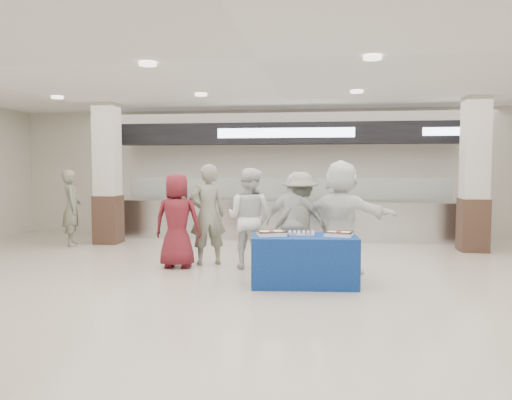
# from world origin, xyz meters

# --- Properties ---
(ground) EXTENTS (14.00, 14.00, 0.00)m
(ground) POSITION_xyz_m (0.00, 0.00, 0.00)
(ground) COLOR beige
(ground) RESTS_ON ground
(serving_line) EXTENTS (8.70, 0.85, 2.80)m
(serving_line) POSITION_xyz_m (0.00, 5.40, 1.16)
(serving_line) COLOR silver
(serving_line) RESTS_ON ground
(column_left) EXTENTS (0.55, 0.55, 3.20)m
(column_left) POSITION_xyz_m (-4.00, 4.20, 1.53)
(column_left) COLOR #372219
(column_left) RESTS_ON ground
(column_right) EXTENTS (0.55, 0.55, 3.20)m
(column_right) POSITION_xyz_m (4.00, 4.20, 1.53)
(column_right) COLOR #372219
(column_right) RESTS_ON ground
(display_table) EXTENTS (1.61, 0.91, 0.75)m
(display_table) POSITION_xyz_m (0.62, 0.74, 0.38)
(display_table) COLOR navy
(display_table) RESTS_ON ground
(sheet_cake_left) EXTENTS (0.48, 0.42, 0.09)m
(sheet_cake_left) POSITION_xyz_m (0.13, 0.69, 0.79)
(sheet_cake_left) COLOR white
(sheet_cake_left) RESTS_ON display_table
(sheet_cake_right) EXTENTS (0.44, 0.37, 0.08)m
(sheet_cake_right) POSITION_xyz_m (1.12, 0.76, 0.79)
(sheet_cake_right) COLOR white
(sheet_cake_right) RESTS_ON display_table
(cupcake_tray) EXTENTS (0.35, 0.27, 0.06)m
(cupcake_tray) POSITION_xyz_m (0.57, 0.79, 0.78)
(cupcake_tray) COLOR #ACACB1
(cupcake_tray) RESTS_ON display_table
(civilian_maroon) EXTENTS (0.83, 0.56, 1.66)m
(civilian_maroon) POSITION_xyz_m (-1.63, 1.75, 0.83)
(civilian_maroon) COLOR maroon
(civilian_maroon) RESTS_ON ground
(soldier_a) EXTENTS (0.78, 0.66, 1.82)m
(soldier_a) POSITION_xyz_m (-1.17, 2.10, 0.91)
(soldier_a) COLOR slate
(soldier_a) RESTS_ON ground
(chef_tall) EXTENTS (1.01, 0.89, 1.75)m
(chef_tall) POSITION_xyz_m (-0.38, 1.90, 0.87)
(chef_tall) COLOR white
(chef_tall) RESTS_ON ground
(chef_short) EXTENTS (1.02, 0.55, 1.65)m
(chef_short) POSITION_xyz_m (0.40, 1.77, 0.83)
(chef_short) COLOR white
(chef_short) RESTS_ON ground
(soldier_b) EXTENTS (1.21, 0.88, 1.68)m
(soldier_b) POSITION_xyz_m (0.50, 1.84, 0.84)
(soldier_b) COLOR slate
(soldier_b) RESTS_ON ground
(civilian_white) EXTENTS (1.83, 1.11, 1.88)m
(civilian_white) POSITION_xyz_m (1.19, 1.66, 0.94)
(civilian_white) COLOR white
(civilian_white) RESTS_ON ground
(soldier_bg) EXTENTS (0.65, 0.74, 1.70)m
(soldier_bg) POSITION_xyz_m (-4.65, 3.75, 0.85)
(soldier_bg) COLOR slate
(soldier_bg) RESTS_ON ground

